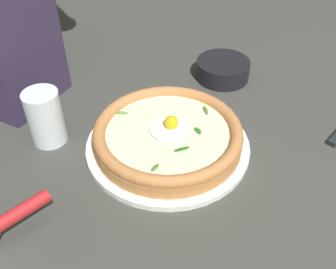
# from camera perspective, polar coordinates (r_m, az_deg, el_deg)

# --- Properties ---
(ground_plane) EXTENTS (2.40, 2.40, 0.03)m
(ground_plane) POSITION_cam_1_polar(r_m,az_deg,el_deg) (0.77, -1.87, -2.52)
(ground_plane) COLOR #3B3C38
(ground_plane) RESTS_ON ground
(pizza_plate) EXTENTS (0.31, 0.31, 0.01)m
(pizza_plate) POSITION_cam_1_polar(r_m,az_deg,el_deg) (0.75, -0.00, -1.50)
(pizza_plate) COLOR white
(pizza_plate) RESTS_ON ground
(pizza) EXTENTS (0.28, 0.28, 0.06)m
(pizza) POSITION_cam_1_polar(r_m,az_deg,el_deg) (0.73, 0.00, 0.10)
(pizza) COLOR #BB7A40
(pizza) RESTS_ON pizza_plate
(side_bowl) EXTENTS (0.13, 0.13, 0.04)m
(side_bowl) POSITION_cam_1_polar(r_m,az_deg,el_deg) (0.95, 8.07, 9.48)
(side_bowl) COLOR black
(side_bowl) RESTS_ON ground
(pizza_cutter) EXTENTS (0.14, 0.11, 0.08)m
(pizza_cutter) POSITION_cam_1_polar(r_m,az_deg,el_deg) (0.63, -23.06, -11.78)
(pizza_cutter) COLOR silver
(pizza_cutter) RESTS_ON ground
(drinking_glass) EXTENTS (0.07, 0.07, 0.11)m
(drinking_glass) POSITION_cam_1_polar(r_m,az_deg,el_deg) (0.78, -17.53, 1.98)
(drinking_glass) COLOR silver
(drinking_glass) RESTS_ON ground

